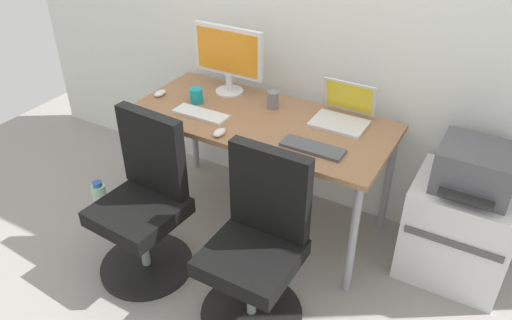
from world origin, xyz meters
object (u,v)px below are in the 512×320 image
office_chair_right (257,249)px  coffee_mug (197,96)px  desktop_monitor (228,55)px  open_laptop (343,113)px  printer (476,168)px  water_bottle_on_floor (101,203)px  office_chair_left (145,205)px  side_cabinet (458,230)px

office_chair_right → coffee_mug: 1.10m
desktop_monitor → open_laptop: (0.78, -0.00, -0.20)m
printer → desktop_monitor: 1.57m
water_bottle_on_floor → office_chair_left: bearing=-14.0°
office_chair_right → desktop_monitor: 1.27m
office_chair_left → desktop_monitor: size_ratio=1.96×
office_chair_left → side_cabinet: 1.75m
side_cabinet → water_bottle_on_floor: size_ratio=1.91×
coffee_mug → printer: bearing=5.6°
office_chair_right → side_cabinet: size_ratio=1.59×
side_cabinet → coffee_mug: 1.72m
coffee_mug → office_chair_left: bearing=-82.8°
printer → side_cabinet: bearing=90.0°
printer → office_chair_right: bearing=-135.9°
side_cabinet → open_laptop: (-0.76, 0.06, 0.52)m
office_chair_right → open_laptop: open_laptop is taller
office_chair_left → open_laptop: size_ratio=3.03×
open_laptop → coffee_mug: (-0.88, -0.22, -0.01)m
office_chair_left → water_bottle_on_floor: bearing=166.0°
office_chair_left → printer: bearing=27.5°
printer → desktop_monitor: size_ratio=0.83×
printer → coffee_mug: size_ratio=4.35×
desktop_monitor → open_laptop: desktop_monitor is taller
water_bottle_on_floor → coffee_mug: bearing=49.4°
coffee_mug → office_chair_right: bearing=-38.9°
water_bottle_on_floor → open_laptop: size_ratio=1.00×
office_chair_left → side_cabinet: bearing=27.5°
office_chair_left → open_laptop: open_laptop is taller
printer → open_laptop: open_laptop is taller
desktop_monitor → coffee_mug: 0.32m
printer → water_bottle_on_floor: bearing=-161.9°
side_cabinet → printer: 0.42m
water_bottle_on_floor → open_laptop: bearing=29.2°
office_chair_left → open_laptop: (0.79, 0.87, 0.39)m
printer → open_laptop: bearing=175.4°
office_chair_left → office_chair_right: 0.72m
water_bottle_on_floor → coffee_mug: (0.44, 0.52, 0.66)m
office_chair_left → desktop_monitor: bearing=89.1°
printer → water_bottle_on_floor: (-2.08, -0.68, -0.57)m
side_cabinet → water_bottle_on_floor: bearing=-161.9°
coffee_mug → open_laptop: bearing=14.2°
desktop_monitor → coffee_mug: size_ratio=5.22×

